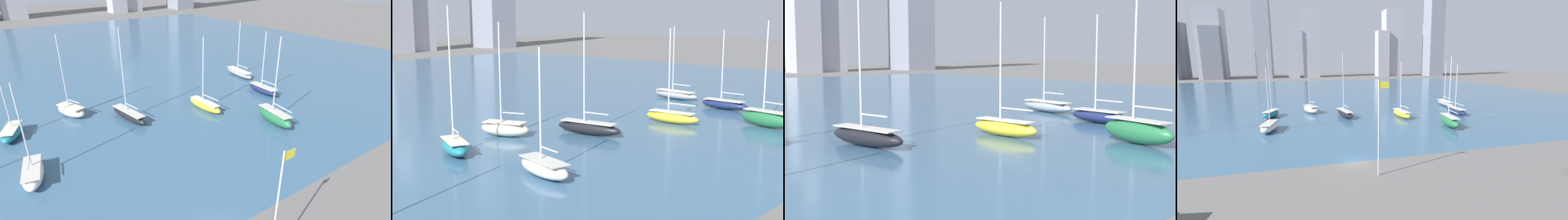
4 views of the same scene
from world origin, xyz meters
The scene contains 5 objects.
sailboat_black centered at (3.02, 27.34, 0.94)m, with size 3.57×9.00×14.69m.
sailboat_green centered at (21.61, 13.13, 1.18)m, with size 3.14×7.80×13.58m.
sailboat_navy centered at (29.97, 23.65, 0.83)m, with size 2.34×7.73×12.03m.
sailboat_gray centered at (33.45, 34.71, 0.82)m, with size 2.97×8.98×12.33m.
sailboat_yellow centered at (15.61, 23.66, 0.91)m, with size 2.54×7.81×12.56m.
Camera 3 is at (-19.10, -13.67, 8.20)m, focal length 50.00 mm.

